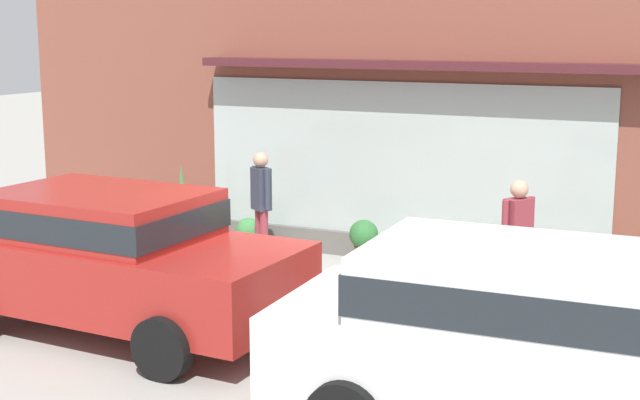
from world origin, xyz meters
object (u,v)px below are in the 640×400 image
at_px(parked_car_white, 533,333).
at_px(potted_plant_window_right, 248,234).
at_px(potted_plant_trailing_edge, 182,208).
at_px(potted_plant_low_front, 139,211).
at_px(fire_hydrant, 441,281).
at_px(parked_car_red, 111,253).
at_px(pedestrian_with_handbag, 516,236).
at_px(potted_plant_corner_tall, 494,257).
at_px(potted_plant_near_hydrant, 610,279).
at_px(pedestrian_passerby, 261,200).
at_px(potted_plant_window_left, 364,240).

height_order(parked_car_white, potted_plant_window_right, parked_car_white).
bearing_deg(potted_plant_trailing_edge, potted_plant_window_right, 16.07).
xyz_separation_m(potted_plant_low_front, potted_plant_window_right, (2.11, -0.07, -0.16)).
bearing_deg(potted_plant_low_front, fire_hydrant, -17.58).
distance_m(parked_car_red, potted_plant_window_right, 3.94).
distance_m(pedestrian_with_handbag, potted_plant_low_front, 6.68).
distance_m(parked_car_red, potted_plant_low_front, 4.74).
bearing_deg(pedestrian_with_handbag, potted_plant_trailing_edge, -68.77).
bearing_deg(potted_plant_window_right, parked_car_white, -40.48).
height_order(pedestrian_with_handbag, potted_plant_corner_tall, pedestrian_with_handbag).
xyz_separation_m(parked_car_white, potted_plant_near_hydrant, (0.04, 4.32, -0.64)).
bearing_deg(potted_plant_low_front, pedestrian_passerby, -14.28).
xyz_separation_m(fire_hydrant, potted_plant_corner_tall, (0.20, 1.67, -0.07)).
bearing_deg(pedestrian_passerby, potted_plant_corner_tall, -137.26).
relative_size(pedestrian_passerby, potted_plant_trailing_edge, 1.25).
distance_m(potted_plant_near_hydrant, potted_plant_window_right, 5.38).
bearing_deg(pedestrian_passerby, potted_plant_window_left, -128.13).
distance_m(parked_car_red, potted_plant_window_left, 4.04).
relative_size(parked_car_red, potted_plant_window_left, 6.14).
height_order(potted_plant_near_hydrant, potted_plant_window_right, potted_plant_near_hydrant).
xyz_separation_m(pedestrian_with_handbag, parked_car_red, (-3.93, -2.58, -0.04)).
height_order(parked_car_red, potted_plant_window_right, parked_car_red).
bearing_deg(potted_plant_near_hydrant, potted_plant_window_left, 178.42).
bearing_deg(parked_car_white, parked_car_red, 169.53).
relative_size(fire_hydrant, potted_plant_window_left, 1.21).
xyz_separation_m(pedestrian_passerby, potted_plant_window_left, (1.40, 0.46, -0.55)).
bearing_deg(potted_plant_window_left, parked_car_white, -52.72).
distance_m(potted_plant_low_front, potted_plant_near_hydrant, 7.49).
relative_size(fire_hydrant, pedestrian_passerby, 0.51).
bearing_deg(potted_plant_near_hydrant, potted_plant_low_front, 177.59).
bearing_deg(parked_car_white, potted_plant_window_right, 137.19).
bearing_deg(parked_car_white, pedestrian_passerby, 138.01).
distance_m(pedestrian_with_handbag, potted_plant_corner_tall, 1.45).
relative_size(parked_car_red, potted_plant_near_hydrant, 7.78).
bearing_deg(potted_plant_corner_tall, potted_plant_window_left, -178.04).
xyz_separation_m(potted_plant_window_left, potted_plant_window_right, (-1.98, 0.15, -0.14)).
bearing_deg(potted_plant_window_left, fire_hydrant, -43.88).
bearing_deg(pedestrian_passerby, parked_car_white, 173.93).
xyz_separation_m(pedestrian_passerby, potted_plant_trailing_edge, (-1.58, 0.32, -0.33)).
xyz_separation_m(pedestrian_with_handbag, parked_car_white, (0.93, -3.28, -0.02)).
bearing_deg(parked_car_red, potted_plant_corner_tall, 50.11).
height_order(potted_plant_low_front, potted_plant_window_left, potted_plant_low_front).
bearing_deg(parked_car_white, potted_plant_corner_tall, 106.06).
bearing_deg(potted_plant_low_front, potted_plant_window_left, -3.09).
xyz_separation_m(fire_hydrant, pedestrian_with_handbag, (0.76, 0.47, 0.52)).
bearing_deg(potted_plant_corner_tall, fire_hydrant, -96.99).
height_order(fire_hydrant, potted_plant_trailing_edge, potted_plant_trailing_edge).
relative_size(potted_plant_near_hydrant, potted_plant_window_right, 1.07).
height_order(potted_plant_corner_tall, potted_plant_near_hydrant, potted_plant_corner_tall).
relative_size(potted_plant_corner_tall, potted_plant_trailing_edge, 0.50).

